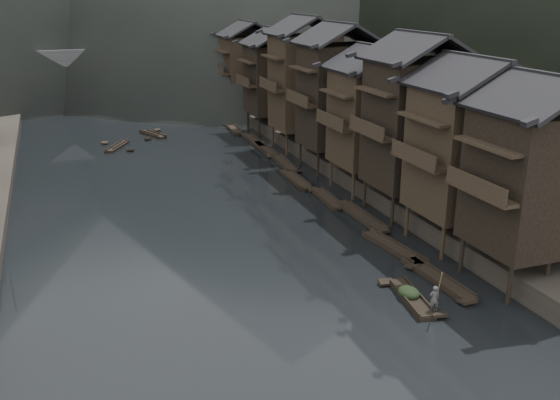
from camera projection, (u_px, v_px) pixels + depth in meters
name	position (u px, v px, depth m)	size (l,w,h in m)	color
water	(235.00, 270.00, 42.56)	(300.00, 300.00, 0.00)	black
right_bank	(392.00, 116.00, 89.25)	(40.00, 200.00, 1.80)	#2D2823
stilt_houses	(345.00, 86.00, 62.37)	(9.00, 67.60, 15.67)	black
moored_sampans	(273.00, 157.00, 70.28)	(2.60, 72.75, 0.47)	black
midriver_boats	(121.00, 121.00, 89.65)	(8.33, 39.28, 0.45)	black
stone_bridge	(115.00, 71.00, 104.91)	(40.00, 6.00, 9.00)	#4C4C4F
hero_sampan	(411.00, 298.00, 38.26)	(1.94, 5.62, 0.44)	black
cargo_heap	(409.00, 287.00, 38.28)	(1.22, 1.60, 0.73)	black
boatman	(434.00, 295.00, 36.32)	(0.61, 0.40, 1.67)	#4D4D4F
bamboo_pole	(441.00, 252.00, 35.51)	(0.06, 0.06, 4.28)	#8C7A51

